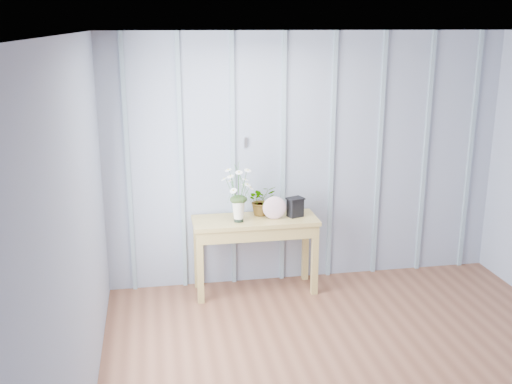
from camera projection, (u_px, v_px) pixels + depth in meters
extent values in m
cube|color=#969FB6|center=(307.00, 160.00, 5.96)|extent=(4.00, 0.01, 2.50)
cube|color=silver|center=(411.00, 35.00, 3.49)|extent=(4.00, 4.50, 0.01)
cube|color=#B4B4B9|center=(246.00, 143.00, 5.78)|extent=(0.03, 0.01, 0.10)
cube|color=#859DAA|center=(128.00, 167.00, 5.65)|extent=(0.04, 0.03, 2.50)
cube|color=#859DAA|center=(181.00, 165.00, 5.74)|extent=(0.04, 0.03, 2.50)
cube|color=#859DAA|center=(233.00, 163.00, 5.82)|extent=(0.04, 0.03, 2.50)
cube|color=#859DAA|center=(283.00, 161.00, 5.91)|extent=(0.04, 0.03, 2.50)
cube|color=#859DAA|center=(332.00, 159.00, 5.99)|extent=(0.04, 0.03, 2.50)
cube|color=#859DAA|center=(379.00, 157.00, 6.07)|extent=(0.04, 0.03, 2.50)
cube|color=#859DAA|center=(425.00, 156.00, 6.16)|extent=(0.04, 0.03, 2.50)
cube|color=#859DAA|center=(470.00, 154.00, 6.24)|extent=(0.04, 0.03, 2.50)
cube|color=#AA904B|center=(255.00, 221.00, 5.77)|extent=(1.20, 0.45, 0.04)
cube|color=#AA904B|center=(255.00, 228.00, 5.79)|extent=(1.13, 0.42, 0.12)
cube|color=#AA904B|center=(200.00, 268.00, 5.60)|extent=(0.06, 0.06, 0.71)
cube|color=#AA904B|center=(315.00, 260.00, 5.79)|extent=(0.06, 0.06, 0.71)
cube|color=#AA904B|center=(197.00, 254.00, 5.94)|extent=(0.06, 0.06, 0.71)
cube|color=#AA904B|center=(305.00, 247.00, 6.13)|extent=(0.06, 0.06, 0.71)
cylinder|color=black|center=(239.00, 219.00, 5.67)|extent=(0.09, 0.09, 0.06)
cone|color=white|center=(239.00, 210.00, 5.64)|extent=(0.15, 0.15, 0.21)
ellipsoid|color=#253B19|center=(238.00, 199.00, 5.62)|extent=(0.16, 0.14, 0.09)
imported|color=#253B19|center=(261.00, 200.00, 5.84)|extent=(0.32, 0.29, 0.30)
ellipsoid|color=#9B5A7C|center=(275.00, 208.00, 5.71)|extent=(0.23, 0.09, 0.23)
cube|color=black|center=(295.00, 208.00, 5.80)|extent=(0.17, 0.15, 0.17)
cube|color=black|center=(295.00, 199.00, 5.77)|extent=(0.19, 0.17, 0.02)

